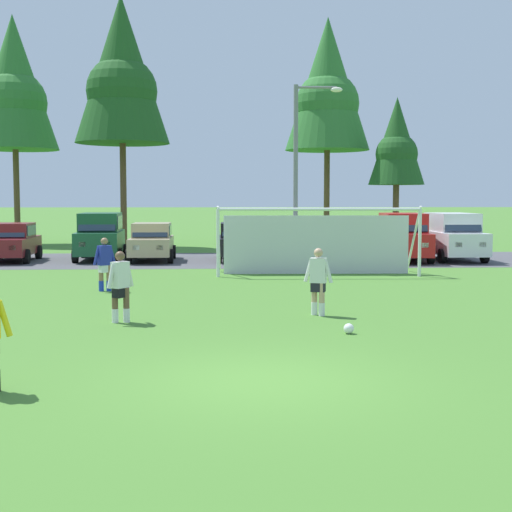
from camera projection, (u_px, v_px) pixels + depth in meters
The scene contains 19 objects.
ground_plane at pixel (238, 276), 26.12m from camera, with size 400.00×400.00×0.00m, color #477A2D.
parking_lot_strip at pixel (234, 260), 33.15m from camera, with size 52.00×8.40×0.01m, color #4C4C51.
soccer_ball at pixel (349, 329), 15.06m from camera, with size 0.22×0.22×0.22m.
soccer_goal at pixel (317, 240), 26.73m from camera, with size 7.47×2.15×2.57m.
player_striker_near at pixel (105, 264), 21.92m from camera, with size 0.68×0.45×1.64m.
player_midfield_center at pixel (318, 282), 17.37m from camera, with size 0.70×0.38×1.64m.
player_defender_far at pixel (120, 287), 16.38m from camera, with size 0.58×0.58×1.64m.
parked_car_slot_left at pixel (12, 242), 32.27m from camera, with size 2.20×4.28×1.72m.
parked_car_slot_center_left at pixel (100, 236), 33.08m from camera, with size 2.34×4.70×2.16m.
parked_car_slot_center at pixel (152, 242), 32.48m from camera, with size 2.10×4.23×1.72m.
parked_car_slot_center_right at pixel (239, 241), 32.81m from camera, with size 2.07×4.22×1.72m.
parked_car_slot_right at pixel (274, 241), 33.38m from camera, with size 2.25×4.31×1.72m.
parked_car_slot_far_right at pixel (403, 236), 32.50m from camera, with size 2.40×4.73×2.16m.
parked_car_slot_end at pixel (453, 236), 32.81m from camera, with size 2.17×4.61×2.16m.
tree_left_edge at pixel (14, 87), 43.61m from camera, with size 5.23×5.23×13.94m.
tree_mid_left at pixel (122, 74), 40.80m from camera, with size 5.38×5.38×14.34m.
tree_center_back at pixel (328, 88), 44.30m from camera, with size 5.23×5.23×13.94m.
tree_mid_right at pixel (397, 144), 41.96m from camera, with size 3.27×3.27×8.72m.
street_lamp at pixel (300, 174), 28.43m from camera, with size 2.00×0.32×7.28m.
Camera 1 is at (-0.61, -10.98, 2.84)m, focal length 50.40 mm.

